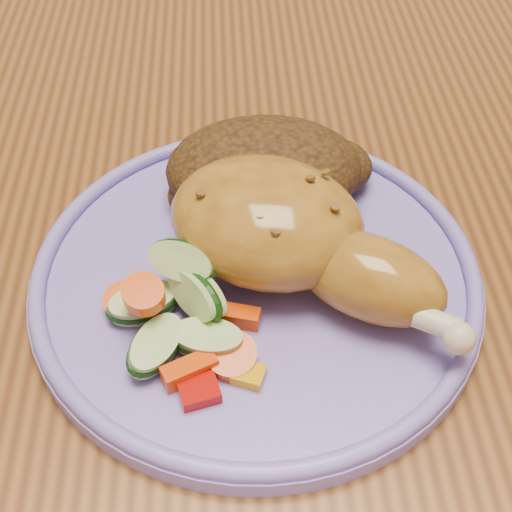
% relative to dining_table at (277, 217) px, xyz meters
% --- Properties ---
extents(dining_table, '(0.90, 1.40, 0.75)m').
position_rel_dining_table_xyz_m(dining_table, '(0.00, 0.00, 0.00)').
color(dining_table, brown).
rests_on(dining_table, ground).
extents(chair_far, '(0.42, 0.42, 0.91)m').
position_rel_dining_table_xyz_m(chair_far, '(0.00, 0.63, -0.17)').
color(chair_far, '#4C2D16').
rests_on(chair_far, ground).
extents(plate, '(0.27, 0.27, 0.01)m').
position_rel_dining_table_xyz_m(plate, '(-0.03, -0.15, 0.09)').
color(plate, '#7A6AD0').
rests_on(plate, dining_table).
extents(plate_rim, '(0.27, 0.27, 0.01)m').
position_rel_dining_table_xyz_m(plate_rim, '(-0.03, -0.15, 0.10)').
color(plate_rim, '#7A6AD0').
rests_on(plate_rim, plate).
extents(chicken_leg, '(0.18, 0.16, 0.06)m').
position_rel_dining_table_xyz_m(chicken_leg, '(-0.01, -0.14, 0.12)').
color(chicken_leg, '#AD7724').
rests_on(chicken_leg, plate).
extents(rice_pilaf, '(0.14, 0.09, 0.06)m').
position_rel_dining_table_xyz_m(rice_pilaf, '(-0.01, -0.08, 0.12)').
color(rice_pilaf, '#432A10').
rests_on(rice_pilaf, plate).
extents(vegetable_pile, '(0.09, 0.11, 0.05)m').
position_rel_dining_table_xyz_m(vegetable_pile, '(-0.07, -0.19, 0.11)').
color(vegetable_pile, '#A50A05').
rests_on(vegetable_pile, plate).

